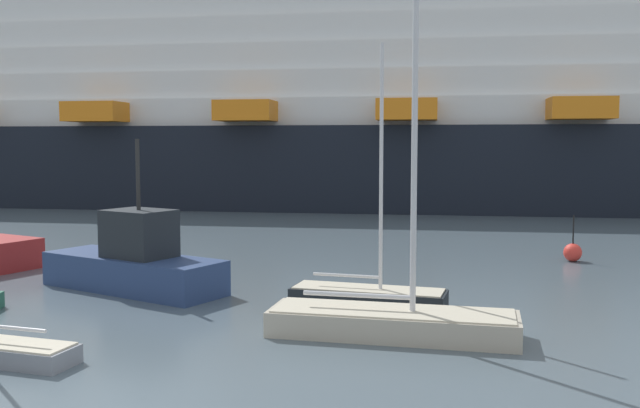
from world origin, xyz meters
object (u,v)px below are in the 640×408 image
sailboat_0 (393,315)px  fishing_boat_1 (135,263)px  channel_buoy_0 (573,252)px  cruise_ship (270,117)px  sailboat_4 (368,296)px

sailboat_0 → fishing_boat_1: 9.12m
channel_buoy_0 → cruise_ship: size_ratio=0.02×
channel_buoy_0 → cruise_ship: bearing=130.5°
sailboat_0 → channel_buoy_0: size_ratio=6.32×
sailboat_4 → channel_buoy_0: size_ratio=4.03×
cruise_ship → sailboat_4: bearing=-72.5°
fishing_boat_1 → channel_buoy_0: 16.38m
sailboat_0 → fishing_boat_1: bearing=158.0°
channel_buoy_0 → cruise_ship: 30.32m
sailboat_0 → cruise_ship: bearing=111.4°
fishing_boat_1 → channel_buoy_0: (13.79, 8.82, -0.49)m
cruise_ship → channel_buoy_0: bearing=-53.9°
sailboat_4 → fishing_boat_1: bearing=177.6°
sailboat_0 → sailboat_4: bearing=111.2°
sailboat_4 → sailboat_0: bearing=-64.9°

